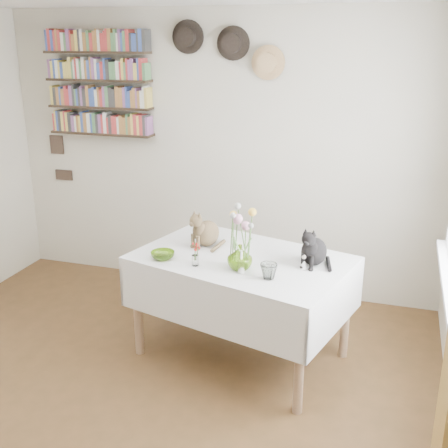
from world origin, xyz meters
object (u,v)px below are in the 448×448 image
(bookshelf_unit, at_px, (99,84))
(tabby_cat, at_px, (207,227))
(black_cat, at_px, (314,244))
(flower_vase, at_px, (240,257))
(dining_table, at_px, (242,282))

(bookshelf_unit, bearing_deg, tabby_cat, -34.55)
(tabby_cat, xyz_separation_m, bookshelf_unit, (-1.35, 0.93, 0.92))
(black_cat, xyz_separation_m, flower_vase, (-0.45, -0.24, -0.06))
(tabby_cat, distance_m, flower_vase, 0.52)
(dining_table, xyz_separation_m, flower_vase, (0.05, -0.21, 0.28))
(tabby_cat, relative_size, flower_vase, 1.63)
(tabby_cat, distance_m, black_cat, 0.82)
(flower_vase, relative_size, bookshelf_unit, 0.17)
(dining_table, relative_size, bookshelf_unit, 1.65)
(tabby_cat, xyz_separation_m, black_cat, (0.81, -0.13, 0.00))
(flower_vase, bearing_deg, dining_table, 102.18)
(black_cat, relative_size, flower_vase, 1.63)
(tabby_cat, distance_m, bookshelf_unit, 1.88)
(tabby_cat, bearing_deg, flower_vase, -15.49)
(bookshelf_unit, bearing_deg, flower_vase, -37.33)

